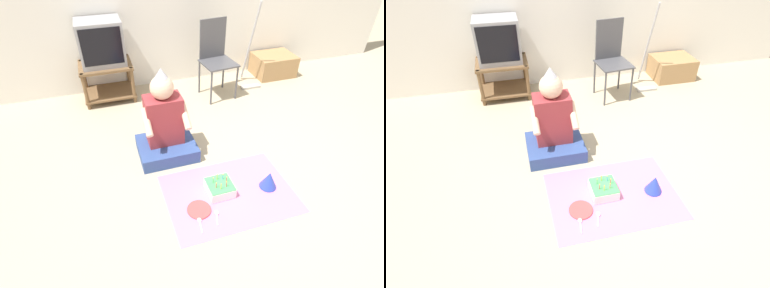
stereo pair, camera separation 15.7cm
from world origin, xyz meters
The scene contains 13 objects.
ground_plane centered at (0.00, 0.00, 0.00)m, with size 16.00×16.00×0.00m, color tan.
tv_stand centered at (-1.14, 1.95, 0.28)m, with size 0.64×0.48×0.47m.
tv centered at (-1.14, 1.96, 0.73)m, with size 0.51×0.40×0.52m.
folding_chair centered at (0.21, 1.66, 0.54)m, with size 0.44×0.43×0.95m.
cardboard_box_stack centered at (1.25, 1.93, 0.15)m, with size 0.57×0.46×0.30m.
dust_mop centered at (0.74, 1.72, 0.32)m, with size 0.28×0.35×1.13m.
person_seated centered at (-0.71, 0.63, 0.30)m, with size 0.56×0.47×0.91m.
party_cloth centered at (-0.33, -0.10, 0.00)m, with size 1.12×0.79×0.01m.
birthday_cake centered at (-0.41, -0.06, 0.06)m, with size 0.22×0.22×0.17m.
party_hat_blue centered at (0.03, -0.13, 0.09)m, with size 0.15×0.15×0.16m.
paper_plate centered at (-0.64, -0.19, 0.01)m, with size 0.20×0.20×0.01m.
plastic_spoon_near centered at (-0.52, -0.28, 0.01)m, with size 0.06×0.14×0.01m.
plastic_spoon_far centered at (-0.68, -0.31, 0.01)m, with size 0.04×0.14×0.01m.
Camera 2 is at (-1.04, -1.75, 1.97)m, focal length 28.00 mm.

